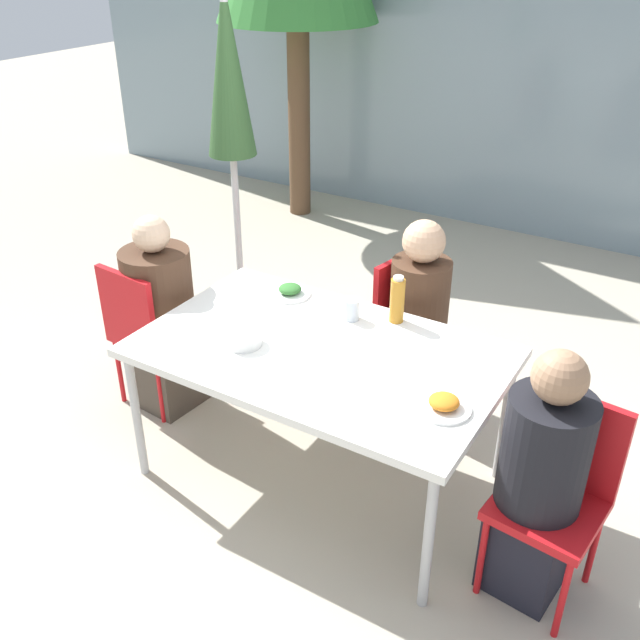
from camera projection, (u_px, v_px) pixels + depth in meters
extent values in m
plane|color=#B2A893|center=(320.00, 473.00, 3.64)|extent=(24.00, 24.00, 0.00)
cube|color=gray|center=(566.00, 59.00, 5.75)|extent=(10.00, 0.20, 3.00)
cube|color=white|center=(320.00, 352.00, 3.29)|extent=(1.67, 1.03, 0.04)
cylinder|color=#B7B7B7|center=(137.00, 416.00, 3.48)|extent=(0.04, 0.04, 0.71)
cylinder|color=#B7B7B7|center=(428.00, 541.00, 2.78)|extent=(0.04, 0.04, 0.71)
cylinder|color=#B7B7B7|center=(248.00, 335.00, 4.16)|extent=(0.04, 0.04, 0.71)
cylinder|color=#B7B7B7|center=(505.00, 419.00, 3.46)|extent=(0.04, 0.04, 0.71)
cube|color=red|center=(158.00, 333.00, 4.02)|extent=(0.43, 0.43, 0.04)
cube|color=red|center=(127.00, 309.00, 3.78)|extent=(0.40, 0.07, 0.42)
cylinder|color=red|center=(164.00, 346.00, 4.34)|extent=(0.03, 0.03, 0.42)
cylinder|color=red|center=(204.00, 364.00, 4.16)|extent=(0.03, 0.03, 0.42)
cylinder|color=red|center=(120.00, 371.00, 4.10)|extent=(0.03, 0.03, 0.42)
cylinder|color=red|center=(160.00, 391.00, 3.92)|extent=(0.03, 0.03, 0.42)
cube|color=#473D33|center=(168.00, 367.00, 4.09)|extent=(0.37, 0.37, 0.46)
cylinder|color=#472D1E|center=(158.00, 293.00, 3.86)|extent=(0.38, 0.38, 0.49)
sphere|color=beige|center=(151.00, 234.00, 3.69)|extent=(0.20, 0.20, 0.20)
cube|color=red|center=(547.00, 509.00, 2.81)|extent=(0.44, 0.44, 0.04)
cube|color=red|center=(574.00, 440.00, 2.83)|extent=(0.40, 0.08, 0.42)
cylinder|color=red|center=(563.00, 599.00, 2.72)|extent=(0.03, 0.03, 0.42)
cylinder|color=red|center=(482.00, 556.00, 2.90)|extent=(0.03, 0.03, 0.42)
cylinder|color=red|center=(594.00, 545.00, 2.95)|extent=(0.03, 0.03, 0.42)
cylinder|color=red|center=(517.00, 509.00, 3.13)|extent=(0.03, 0.03, 0.42)
cube|color=black|center=(528.00, 541.00, 2.94)|extent=(0.34, 0.34, 0.46)
cylinder|color=black|center=(545.00, 452.00, 2.71)|extent=(0.34, 0.34, 0.48)
sphere|color=#9E7556|center=(560.00, 377.00, 2.54)|extent=(0.21, 0.21, 0.21)
cube|color=red|center=(422.00, 339.00, 3.96)|extent=(0.47, 0.47, 0.04)
cube|color=red|center=(398.00, 292.00, 3.96)|extent=(0.11, 0.40, 0.42)
cylinder|color=red|center=(460.00, 372.00, 4.08)|extent=(0.03, 0.03, 0.42)
cylinder|color=red|center=(426.00, 398.00, 3.86)|extent=(0.03, 0.03, 0.42)
cylinder|color=red|center=(412.00, 351.00, 4.28)|extent=(0.03, 0.03, 0.42)
cylinder|color=red|center=(377.00, 374.00, 4.07)|extent=(0.03, 0.03, 0.42)
cube|color=#383842|center=(414.00, 374.00, 4.03)|extent=(0.34, 0.34, 0.46)
cylinder|color=#472D1E|center=(419.00, 301.00, 3.81)|extent=(0.32, 0.32, 0.47)
sphere|color=tan|center=(424.00, 241.00, 3.64)|extent=(0.22, 0.22, 0.22)
cylinder|color=#333333|center=(244.00, 327.00, 4.91)|extent=(0.36, 0.36, 0.05)
cylinder|color=#BCBCBC|center=(234.00, 173.00, 4.37)|extent=(0.04, 0.04, 2.23)
cone|color=#2D5128|center=(228.00, 68.00, 4.07)|extent=(0.29, 0.29, 1.00)
cylinder|color=white|center=(290.00, 294.00, 3.74)|extent=(0.22, 0.22, 0.01)
ellipsoid|color=#33702D|center=(290.00, 289.00, 3.73)|extent=(0.12, 0.12, 0.05)
cylinder|color=white|center=(443.00, 408.00, 2.86)|extent=(0.23, 0.23, 0.01)
ellipsoid|color=orange|center=(444.00, 401.00, 2.85)|extent=(0.12, 0.12, 0.05)
cylinder|color=#B7751E|center=(397.00, 301.00, 3.45)|extent=(0.07, 0.07, 0.22)
cylinder|color=white|center=(399.00, 278.00, 3.39)|extent=(0.05, 0.05, 0.02)
cylinder|color=silver|center=(351.00, 309.00, 3.50)|extent=(0.08, 0.08, 0.11)
cylinder|color=white|center=(244.00, 339.00, 3.29)|extent=(0.17, 0.17, 0.06)
cylinder|color=brown|center=(299.00, 123.00, 6.51)|extent=(0.20, 0.20, 1.72)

